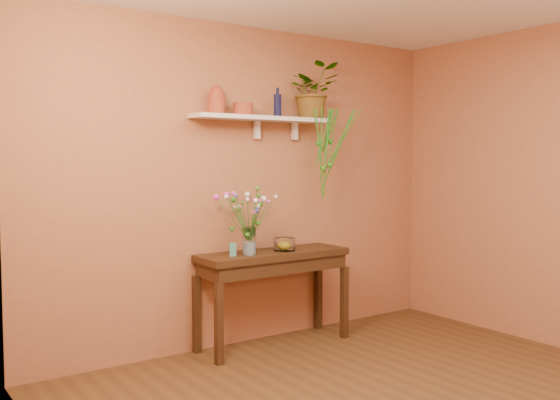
{
  "coord_description": "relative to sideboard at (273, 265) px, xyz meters",
  "views": [
    {
      "loc": [
        -2.83,
        -2.48,
        1.57
      ],
      "look_at": [
        0.0,
        1.55,
        1.25
      ],
      "focal_mm": 39.54,
      "sensor_mm": 36.0,
      "label": 1
    }
  ],
  "objects": [
    {
      "name": "room",
      "position": [
        -0.08,
        -1.77,
        0.66
      ],
      "size": [
        4.04,
        4.04,
        2.7
      ],
      "color": "#53361A",
      "rests_on": "ground"
    },
    {
      "name": "sideboard",
      "position": [
        0.0,
        0.0,
        0.0
      ],
      "size": [
        1.32,
        0.42,
        0.8
      ],
      "color": "#3B2412",
      "rests_on": "ground"
    },
    {
      "name": "wall_shelf",
      "position": [
        -0.02,
        0.11,
        1.23
      ],
      "size": [
        1.3,
        0.24,
        0.19
      ],
      "color": "white",
      "rests_on": "room"
    },
    {
      "name": "terracotta_jug",
      "position": [
        -0.48,
        0.11,
        1.36
      ],
      "size": [
        0.14,
        0.14,
        0.23
      ],
      "color": "#AB4530",
      "rests_on": "wall_shelf"
    },
    {
      "name": "terracotta_pot",
      "position": [
        -0.23,
        0.11,
        1.3
      ],
      "size": [
        0.22,
        0.22,
        0.1
      ],
      "primitive_type": "cylinder",
      "rotation": [
        0.0,
        0.0,
        0.36
      ],
      "color": "#AB4530",
      "rests_on": "wall_shelf"
    },
    {
      "name": "blue_bottle",
      "position": [
        0.1,
        0.09,
        1.35
      ],
      "size": [
        0.08,
        0.08,
        0.25
      ],
      "color": "#0F1336",
      "rests_on": "wall_shelf"
    },
    {
      "name": "spider_plant",
      "position": [
        0.5,
        0.1,
        1.5
      ],
      "size": [
        0.54,
        0.5,
        0.49
      ],
      "primitive_type": "imported",
      "rotation": [
        0.0,
        0.0,
        -0.32
      ],
      "color": "#2B7519",
      "rests_on": "wall_shelf"
    },
    {
      "name": "plant_fronds",
      "position": [
        0.55,
        -0.05,
        0.99
      ],
      "size": [
        0.44,
        0.29,
        0.78
      ],
      "color": "#2B7519",
      "rests_on": "wall_shelf"
    },
    {
      "name": "glass_vase",
      "position": [
        -0.27,
        -0.04,
        0.21
      ],
      "size": [
        0.11,
        0.11,
        0.23
      ],
      "color": "white",
      "rests_on": "sideboard"
    },
    {
      "name": "bouquet",
      "position": [
        -0.28,
        -0.02,
        0.5
      ],
      "size": [
        0.49,
        0.41,
        0.45
      ],
      "color": "#386B28",
      "rests_on": "glass_vase"
    },
    {
      "name": "glass_bowl",
      "position": [
        0.1,
        -0.02,
        0.17
      ],
      "size": [
        0.18,
        0.18,
        0.11
      ],
      "color": "white",
      "rests_on": "sideboard"
    },
    {
      "name": "lemon",
      "position": [
        0.1,
        -0.02,
        0.16
      ],
      "size": [
        0.08,
        0.08,
        0.08
      ],
      "primitive_type": "sphere",
      "color": "yellow",
      "rests_on": "glass_bowl"
    },
    {
      "name": "carton",
      "position": [
        -0.41,
        -0.02,
        0.17
      ],
      "size": [
        0.06,
        0.06,
        0.11
      ],
      "primitive_type": "cube",
      "rotation": [
        0.0,
        0.0,
        -0.35
      ],
      "color": "teal",
      "rests_on": "sideboard"
    }
  ]
}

